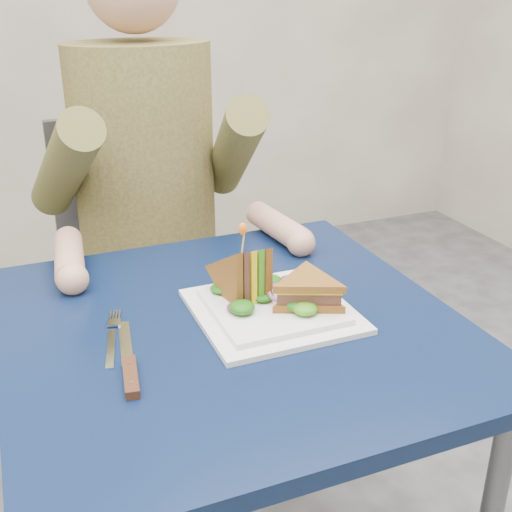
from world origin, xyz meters
name	(u,v)px	position (x,y,z in m)	size (l,w,h in m)	color
table	(232,361)	(0.00, 0.00, 0.65)	(0.75, 0.75, 0.73)	black
chair	(145,265)	(0.00, 0.70, 0.54)	(0.42, 0.40, 0.93)	#47474C
diner	(144,138)	(0.00, 0.59, 0.91)	(0.54, 0.59, 0.74)	brown
plate	(272,309)	(0.07, 0.00, 0.74)	(0.26, 0.26, 0.02)	white
sandwich_flat	(308,291)	(0.13, -0.03, 0.78)	(0.18, 0.18, 0.05)	brown
sandwich_upright	(243,278)	(0.04, 0.04, 0.78)	(0.09, 0.15, 0.15)	brown
fork	(112,339)	(-0.20, 0.01, 0.73)	(0.06, 0.18, 0.01)	silver
knife	(130,370)	(-0.19, -0.09, 0.74)	(0.05, 0.22, 0.02)	silver
toothpick	(243,244)	(0.04, 0.04, 0.85)	(0.00, 0.00, 0.06)	tan
toothpick_frill	(243,229)	(0.04, 0.04, 0.88)	(0.01, 0.01, 0.02)	orange
lettuce_spill	(273,295)	(0.08, 0.01, 0.76)	(0.15, 0.13, 0.02)	#337A14
onion_ring	(279,293)	(0.09, 0.00, 0.77)	(0.04, 0.04, 0.01)	#9E4C7A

